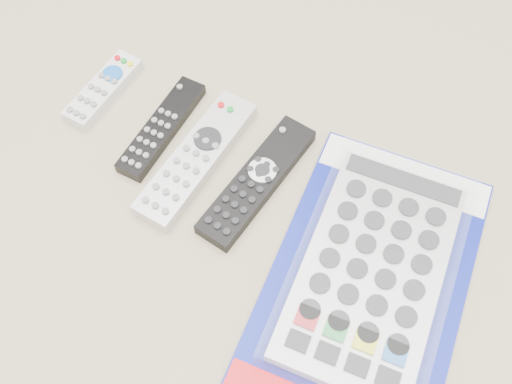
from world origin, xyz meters
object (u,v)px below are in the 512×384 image
at_px(remote_silver_dvd, 197,158).
at_px(remote_large_black, 257,181).
at_px(jumbo_remote_packaged, 372,270).
at_px(remote_slim_black, 162,128).
at_px(remote_small_grey, 103,90).

xyz_separation_m(remote_silver_dvd, remote_large_black, (0.09, 0.01, -0.00)).
relative_size(remote_large_black, jumbo_remote_packaged, 0.55).
relative_size(remote_silver_dvd, jumbo_remote_packaged, 0.57).
bearing_deg(remote_slim_black, jumbo_remote_packaged, -11.15).
height_order(remote_small_grey, remote_silver_dvd, remote_silver_dvd).
height_order(remote_small_grey, jumbo_remote_packaged, jumbo_remote_packaged).
bearing_deg(jumbo_remote_packaged, remote_small_grey, 164.42).
distance_m(remote_small_grey, remote_slim_black, 0.11).
relative_size(remote_small_grey, remote_slim_black, 0.80).
bearing_deg(remote_silver_dvd, remote_slim_black, 165.74).
height_order(remote_small_grey, remote_large_black, remote_large_black).
bearing_deg(remote_large_black, remote_slim_black, -178.62).
xyz_separation_m(remote_slim_black, jumbo_remote_packaged, (0.33, -0.07, 0.01)).
height_order(remote_slim_black, remote_silver_dvd, remote_silver_dvd).
height_order(remote_large_black, jumbo_remote_packaged, jumbo_remote_packaged).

